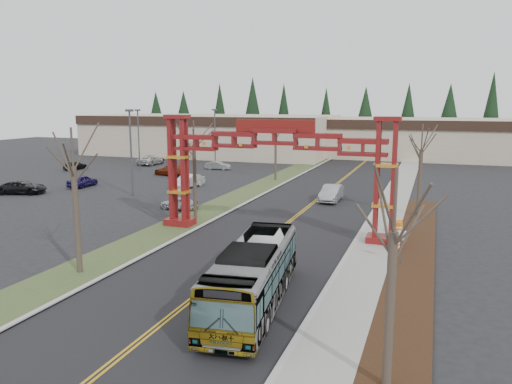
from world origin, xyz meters
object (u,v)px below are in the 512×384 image
at_px(parked_car_near_b, 188,181).
at_px(bare_tree_median_far, 276,135).
at_px(bare_tree_right_near, 394,233).
at_px(street_sign, 402,240).
at_px(bare_tree_right_far, 421,150).
at_px(light_pole_near, 131,146).
at_px(barrel_north, 399,226).
at_px(parked_car_mid_a, 171,170).
at_px(light_pole_mid, 139,135).
at_px(parked_car_far_c, 75,165).
at_px(transit_bus, 253,275).
at_px(gateway_arch, 275,156).
at_px(parked_car_near_a, 179,203).
at_px(parked_car_far_a, 218,165).
at_px(parked_car_far_b, 151,160).
at_px(silver_sedan, 332,193).
at_px(barrel_south, 396,244).
at_px(bare_tree_median_near, 73,168).
at_px(retail_building_east, 430,138).
at_px(bare_tree_median_mid, 194,146).
at_px(parked_car_mid_b, 82,181).
at_px(retail_building_west, 212,135).
at_px(light_pole_far, 215,133).
at_px(parked_car_near_c, 22,187).
at_px(barrel_mid, 398,229).

height_order(parked_car_near_b, bare_tree_median_far, bare_tree_median_far).
distance_m(bare_tree_right_near, street_sign, 14.69).
relative_size(bare_tree_right_near, bare_tree_right_far, 0.96).
bearing_deg(light_pole_near, barrel_north, -12.62).
height_order(parked_car_mid_a, light_pole_mid, light_pole_mid).
distance_m(parked_car_mid_a, parked_car_far_c, 16.58).
bearing_deg(transit_bus, barrel_north, 64.36).
xyz_separation_m(gateway_arch, bare_tree_right_far, (10.00, 10.09, -0.17)).
bearing_deg(parked_car_near_a, parked_car_far_a, -158.86).
relative_size(parked_car_far_b, barrel_north, 6.08).
height_order(parked_car_mid_a, parked_car_far_a, parked_car_mid_a).
bearing_deg(parked_car_far_b, silver_sedan, 147.94).
bearing_deg(parked_car_far_b, parked_car_near_b, 130.87).
relative_size(parked_car_far_b, barrel_south, 6.09).
relative_size(silver_sedan, street_sign, 2.28).
bearing_deg(silver_sedan, bare_tree_median_near, -108.91).
height_order(retail_building_east, silver_sedan, retail_building_east).
bearing_deg(parked_car_far_a, street_sign, -145.98).
height_order(parked_car_near_b, parked_car_far_c, parked_car_near_b).
distance_m(gateway_arch, parked_car_far_c, 47.34).
relative_size(silver_sedan, bare_tree_median_near, 0.58).
xyz_separation_m(parked_car_near_b, bare_tree_median_mid, (8.02, -14.02, 5.48)).
bearing_deg(retail_building_east, parked_car_near_a, -110.44).
xyz_separation_m(silver_sedan, light_pole_near, (-20.72, -4.15, 4.49)).
bearing_deg(parked_car_mid_b, parked_car_near_a, 154.14).
relative_size(parked_car_far_c, barrel_south, 4.61).
distance_m(retail_building_west, light_pole_far, 18.44).
bearing_deg(bare_tree_right_near, retail_building_west, 118.92).
bearing_deg(light_pole_far, parked_car_near_a, -71.31).
xyz_separation_m(parked_car_near_c, light_pole_near, (11.97, 3.22, 4.59)).
bearing_deg(barrel_north, silver_sedan, 125.23).
bearing_deg(parked_car_far_b, gateway_arch, 131.90).
height_order(retail_building_east, parked_car_near_a, retail_building_east).
bearing_deg(gateway_arch, parked_car_near_b, 133.67).
xyz_separation_m(gateway_arch, bare_tree_median_far, (-8.00, 25.53, -0.18)).
xyz_separation_m(bare_tree_median_near, bare_tree_right_far, (18.00, 22.27, -0.38)).
relative_size(parked_car_near_c, parked_car_far_a, 1.38).
bearing_deg(bare_tree_median_near, retail_building_east, 76.35).
bearing_deg(light_pole_mid, barrel_north, -32.02).
relative_size(transit_bus, parked_car_mid_b, 2.67).
distance_m(bare_tree_right_near, light_pole_mid, 61.38).
bearing_deg(parked_car_near_a, bare_tree_median_mid, 52.78).
distance_m(light_pole_near, barrel_mid, 29.46).
bearing_deg(light_pole_near, bare_tree_median_mid, -33.58).
bearing_deg(bare_tree_right_near, light_pole_far, 119.68).
height_order(retail_building_east, barrel_mid, retail_building_east).
xyz_separation_m(parked_car_far_c, bare_tree_right_far, (49.47, -15.51, 5.21)).
bearing_deg(barrel_south, bare_tree_right_near, -86.75).
distance_m(bare_tree_right_far, barrel_south, 12.66).
height_order(bare_tree_median_near, bare_tree_right_near, bare_tree_median_near).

